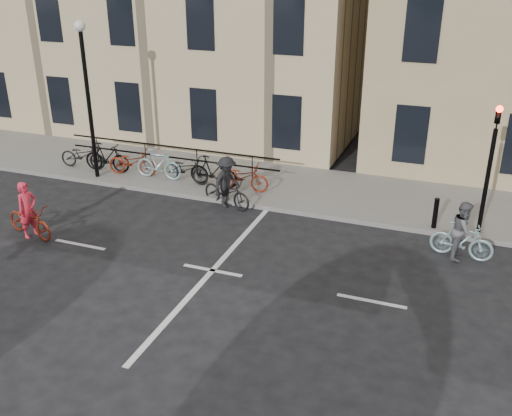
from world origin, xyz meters
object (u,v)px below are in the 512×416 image
(traffic_light, at_px, (492,154))
(lamp_post, at_px, (86,82))
(cyclist_pink, at_px, (29,218))
(cyclist_grey, at_px, (463,236))
(cyclist_dark, at_px, (227,187))

(traffic_light, distance_m, lamp_post, 12.74)
(traffic_light, height_order, cyclist_pink, traffic_light)
(lamp_post, bearing_deg, cyclist_grey, -6.78)
(lamp_post, relative_size, cyclist_pink, 2.77)
(traffic_light, bearing_deg, cyclist_dark, -176.63)
(cyclist_pink, bearing_deg, lamp_post, 24.99)
(lamp_post, relative_size, cyclist_dark, 2.70)
(lamp_post, bearing_deg, cyclist_pink, -78.72)
(traffic_light, height_order, lamp_post, lamp_post)
(cyclist_pink, xyz_separation_m, cyclist_grey, (11.40, 2.95, 0.07))
(cyclist_pink, height_order, cyclist_grey, cyclist_pink)
(lamp_post, height_order, cyclist_pink, lamp_post)
(traffic_light, distance_m, cyclist_grey, 2.34)
(cyclist_pink, distance_m, cyclist_grey, 11.77)
(lamp_post, height_order, cyclist_grey, lamp_post)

